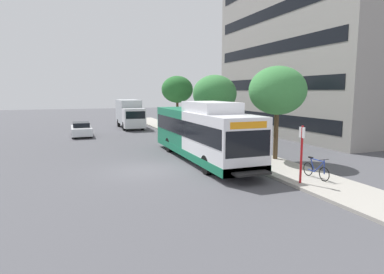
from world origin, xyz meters
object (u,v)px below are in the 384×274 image
(bicycle_parked, at_px, (316,170))
(street_tree_near_stop, at_px, (277,91))
(transit_bus, at_px, (201,133))
(street_tree_mid_block, at_px, (215,94))
(bus_stop_sign_pole, at_px, (302,150))
(street_tree_far_block, at_px, (177,89))
(parked_car_far_lane, at_px, (81,129))
(box_truck_background, at_px, (130,113))

(bicycle_parked, xyz_separation_m, street_tree_near_stop, (0.91, 4.63, 3.72))
(street_tree_near_stop, bearing_deg, transit_bus, 155.03)
(street_tree_near_stop, relative_size, street_tree_mid_block, 1.02)
(bus_stop_sign_pole, relative_size, street_tree_mid_block, 0.47)
(transit_bus, xyz_separation_m, street_tree_far_block, (4.06, 17.38, 2.75))
(street_tree_far_block, bearing_deg, parked_car_far_lane, -163.37)
(street_tree_far_block, xyz_separation_m, parked_car_far_lane, (-10.67, -3.19, -3.79))
(transit_bus, xyz_separation_m, street_tree_mid_block, (4.25, 7.45, 2.33))
(street_tree_far_block, bearing_deg, street_tree_near_stop, -89.84)
(street_tree_near_stop, relative_size, street_tree_far_block, 0.96)
(transit_bus, distance_m, street_tree_near_stop, 5.22)
(street_tree_far_block, relative_size, parked_car_far_lane, 1.30)
(bus_stop_sign_pole, distance_m, street_tree_near_stop, 6.04)
(transit_bus, height_order, street_tree_mid_block, street_tree_mid_block)
(street_tree_near_stop, height_order, parked_car_far_lane, street_tree_near_stop)
(parked_car_far_lane, bearing_deg, street_tree_near_stop, -56.34)
(transit_bus, relative_size, parked_car_far_lane, 2.72)
(street_tree_far_block, height_order, parked_car_far_lane, street_tree_far_block)
(bicycle_parked, bearing_deg, box_truck_background, 99.16)
(street_tree_mid_block, bearing_deg, box_truck_background, 113.28)
(bus_stop_sign_pole, bearing_deg, street_tree_near_stop, 67.18)
(bicycle_parked, relative_size, parked_car_far_lane, 0.39)
(transit_bus, height_order, parked_car_far_lane, transit_bus)
(parked_car_far_lane, bearing_deg, street_tree_far_block, 16.63)
(transit_bus, relative_size, box_truck_background, 1.75)
(street_tree_far_block, xyz_separation_m, box_truck_background, (-5.09, 2.31, -2.71))
(transit_bus, height_order, bicycle_parked, transit_bus)
(bus_stop_sign_pole, distance_m, bicycle_parked, 1.66)
(street_tree_mid_block, bearing_deg, street_tree_far_block, 91.05)
(transit_bus, distance_m, box_truck_background, 19.72)
(street_tree_far_block, bearing_deg, bicycle_parked, -92.04)
(bus_stop_sign_pole, xyz_separation_m, street_tree_near_stop, (2.11, 5.01, 2.63))
(bus_stop_sign_pole, relative_size, street_tree_near_stop, 0.46)
(bus_stop_sign_pole, xyz_separation_m, box_truck_background, (-3.03, 26.63, 0.09))
(bicycle_parked, bearing_deg, street_tree_near_stop, 78.91)
(box_truck_background, bearing_deg, street_tree_mid_block, -66.72)
(bus_stop_sign_pole, height_order, parked_car_far_lane, bus_stop_sign_pole)
(bus_stop_sign_pole, height_order, street_tree_mid_block, street_tree_mid_block)
(street_tree_near_stop, height_order, street_tree_far_block, street_tree_far_block)
(box_truck_background, bearing_deg, street_tree_near_stop, -76.62)
(street_tree_near_stop, bearing_deg, street_tree_far_block, 90.16)
(bicycle_parked, distance_m, street_tree_near_stop, 6.01)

